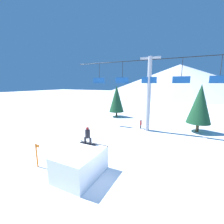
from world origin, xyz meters
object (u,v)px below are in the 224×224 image
(snow_ramp, at_px, (81,164))
(trail_marker, at_px, (37,155))
(snowboarder, at_px, (88,136))
(distant_skier, at_px, (141,124))
(pine_tree_near, at_px, (200,104))

(snow_ramp, height_order, trail_marker, trail_marker)
(snow_ramp, distance_m, snowboarder, 1.97)
(snow_ramp, height_order, distant_skier, snow_ramp)
(snow_ramp, relative_size, pine_tree_near, 0.54)
(snowboarder, relative_size, pine_tree_near, 0.22)
(pine_tree_near, distance_m, distant_skier, 7.53)
(snowboarder, bearing_deg, distant_skier, 85.14)
(snow_ramp, height_order, pine_tree_near, pine_tree_near)
(pine_tree_near, height_order, distant_skier, pine_tree_near)
(snowboarder, height_order, distant_skier, snowboarder)
(snow_ramp, relative_size, trail_marker, 1.82)
(snowboarder, height_order, trail_marker, snowboarder)
(snow_ramp, relative_size, distant_skier, 2.61)
(snowboarder, xyz_separation_m, trail_marker, (-3.19, -1.81, -1.37))
(distant_skier, bearing_deg, snowboarder, -94.86)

